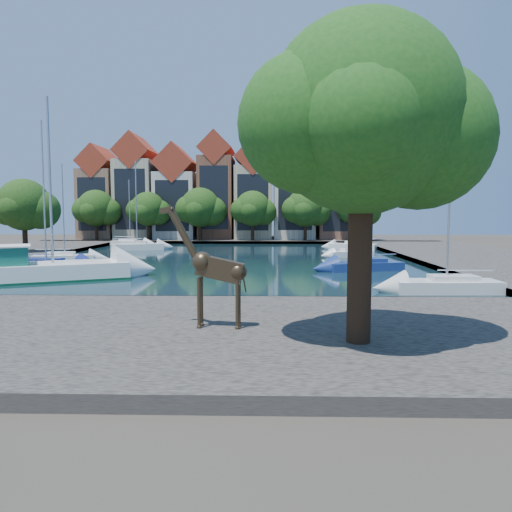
{
  "coord_description": "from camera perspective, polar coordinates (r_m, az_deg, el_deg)",
  "views": [
    {
      "loc": [
        4.52,
        -25.4,
        4.83
      ],
      "look_at": [
        3.9,
        -2.0,
        2.74
      ],
      "focal_mm": 35.0,
      "sensor_mm": 36.0,
      "label": 1
    }
  ],
  "objects": [
    {
      "name": "ground",
      "position": [
        26.25,
        -8.47,
        -5.56
      ],
      "size": [
        160.0,
        160.0,
        0.0
      ],
      "primitive_type": "plane",
      "color": "#38332B",
      "rests_on": "ground"
    },
    {
      "name": "water_basin",
      "position": [
        49.84,
        -3.7,
        -0.43
      ],
      "size": [
        38.0,
        50.0,
        0.08
      ],
      "primitive_type": "cube",
      "color": "black",
      "rests_on": "ground"
    },
    {
      "name": "near_quay",
      "position": [
        19.49,
        -12.08,
        -8.6
      ],
      "size": [
        50.0,
        14.0,
        0.5
      ],
      "primitive_type": "cube",
      "color": "#544F48",
      "rests_on": "ground"
    },
    {
      "name": "far_quay",
      "position": [
        81.66,
        -1.66,
        1.87
      ],
      "size": [
        60.0,
        16.0,
        0.5
      ],
      "primitive_type": "cube",
      "color": "#544F48",
      "rests_on": "ground"
    },
    {
      "name": "right_quay",
      "position": [
        53.68,
        23.94,
        -0.24
      ],
      "size": [
        14.0,
        52.0,
        0.5
      ],
      "primitive_type": "cube",
      "color": "#544F48",
      "rests_on": "ground"
    },
    {
      "name": "plane_tree",
      "position": [
        16.93,
        12.44,
        14.65
      ],
      "size": [
        8.32,
        6.4,
        10.62
      ],
      "color": "#332114",
      "rests_on": "near_quay"
    },
    {
      "name": "townhouse_west_end",
      "position": [
        85.95,
        -17.28,
        6.55
      ],
      "size": [
        5.44,
        9.18,
        14.93
      ],
      "color": "#89644A",
      "rests_on": "far_quay"
    },
    {
      "name": "townhouse_west_mid",
      "position": [
        84.26,
        -13.4,
        7.27
      ],
      "size": [
        5.94,
        9.18,
        16.79
      ],
      "color": "#B7AD8D",
      "rests_on": "far_quay"
    },
    {
      "name": "townhouse_west_inner",
      "position": [
        82.8,
        -9.0,
        6.77
      ],
      "size": [
        6.43,
        9.18,
        15.15
      ],
      "color": "beige",
      "rests_on": "far_quay"
    },
    {
      "name": "townhouse_center",
      "position": [
        81.91,
        -4.5,
        7.55
      ],
      "size": [
        5.44,
        9.18,
        16.93
      ],
      "color": "brown",
      "rests_on": "far_quay"
    },
    {
      "name": "townhouse_east_inner",
      "position": [
        81.48,
        -0.26,
        7.13
      ],
      "size": [
        5.94,
        9.18,
        15.79
      ],
      "color": "#C0AD89",
      "rests_on": "far_quay"
    },
    {
      "name": "townhouse_east_mid",
      "position": [
        81.55,
        4.34,
        7.38
      ],
      "size": [
        6.43,
        9.18,
        16.65
      ],
      "color": "beige",
      "rests_on": "far_quay"
    },
    {
      "name": "townhouse_east_end",
      "position": [
        82.09,
        8.91,
        6.62
      ],
      "size": [
        5.44,
        9.18,
        14.43
      ],
      "color": "brown",
      "rests_on": "far_quay"
    },
    {
      "name": "far_tree_far_west",
      "position": [
        80.36,
        -17.75,
        5.1
      ],
      "size": [
        7.28,
        5.6,
        7.68
      ],
      "color": "#332114",
      "rests_on": "far_quay"
    },
    {
      "name": "far_tree_west",
      "position": [
        78.1,
        -12.18,
        5.16
      ],
      "size": [
        6.76,
        5.2,
        7.36
      ],
      "color": "#332114",
      "rests_on": "far_quay"
    },
    {
      "name": "far_tree_mid_west",
      "position": [
        76.61,
        -6.33,
        5.4
      ],
      "size": [
        7.8,
        6.0,
        8.0
      ],
      "color": "#332114",
      "rests_on": "far_quay"
    },
    {
      "name": "far_tree_mid_east",
      "position": [
        75.94,
        -0.32,
        5.32
      ],
      "size": [
        7.02,
        5.4,
        7.52
      ],
      "color": "#332114",
      "rests_on": "far_quay"
    },
    {
      "name": "far_tree_east",
      "position": [
        76.1,
        5.75,
        5.37
      ],
      "size": [
        7.54,
        5.8,
        7.84
      ],
      "color": "#332114",
      "rests_on": "far_quay"
    },
    {
      "name": "far_tree_far_east",
      "position": [
        77.1,
        11.7,
        5.17
      ],
      "size": [
        6.76,
        5.2,
        7.36
      ],
      "color": "#332114",
      "rests_on": "far_quay"
    },
    {
      "name": "side_tree_left_far",
      "position": [
        59.58,
        -24.92,
        5.15
      ],
      "size": [
        7.28,
        5.6,
        7.88
      ],
      "color": "#332114",
      "rests_on": "left_quay"
    },
    {
      "name": "giraffe_statue",
      "position": [
        18.6,
        -4.89,
        -1.41
      ],
      "size": [
        3.18,
        0.65,
        4.53
      ],
      "color": "#3A2D1D",
      "rests_on": "near_quay"
    },
    {
      "name": "motorsailer",
      "position": [
        37.41,
        -25.2,
        -1.22
      ],
      "size": [
        13.35,
        9.08,
        12.53
      ],
      "color": "white",
      "rests_on": "water_basin"
    },
    {
      "name": "sailboat_left_b",
      "position": [
        42.69,
        -22.83,
        -0.92
      ],
      "size": [
        7.37,
        3.37,
        11.75
      ],
      "color": "navy",
      "rests_on": "water_basin"
    },
    {
      "name": "sailboat_left_c",
      "position": [
        50.97,
        -21.01,
        -0.03
      ],
      "size": [
        5.96,
        3.06,
        9.28
      ],
      "color": "white",
      "rests_on": "water_basin"
    },
    {
      "name": "sailboat_left_d",
      "position": [
        64.08,
        -13.43,
        1.23
      ],
      "size": [
        6.69,
        4.3,
        10.99
      ],
      "color": "white",
      "rests_on": "water_basin"
    },
    {
      "name": "sailboat_left_e",
      "position": [
        72.22,
        -14.18,
        1.59
      ],
      "size": [
        5.33,
        2.24,
        9.2
      ],
      "color": "white",
      "rests_on": "water_basin"
    },
    {
      "name": "sailboat_right_a",
      "position": [
        31.5,
        20.96,
        -2.91
      ],
      "size": [
        6.16,
        2.31,
        9.63
      ],
      "color": "silver",
      "rests_on": "water_basin"
    },
    {
      "name": "sailboat_right_b",
      "position": [
        41.37,
        12.23,
        -0.87
      ],
      "size": [
        6.54,
        3.79,
        11.21
      ],
      "color": "navy",
      "rests_on": "water_basin"
    },
    {
      "name": "sailboat_right_c",
      "position": [
        53.25,
        10.53,
        0.43
      ],
      "size": [
        4.78,
        3.13,
        9.08
      ],
      "color": "white",
      "rests_on": "water_basin"
    },
    {
      "name": "sailboat_right_d",
      "position": [
        63.48,
        11.01,
        1.23
      ],
      "size": [
        6.06,
        4.02,
        8.79
      ],
      "color": "white",
      "rests_on": "water_basin"
    }
  ]
}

